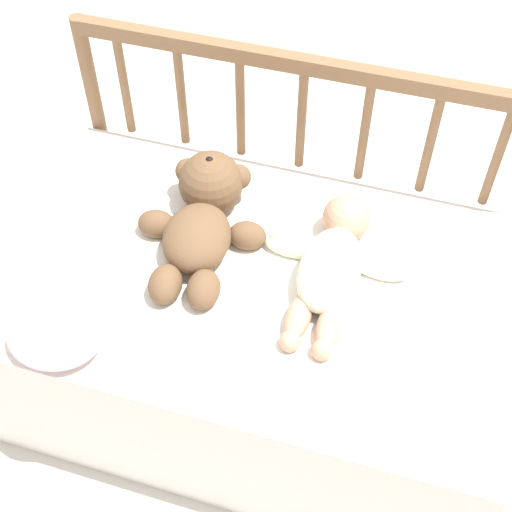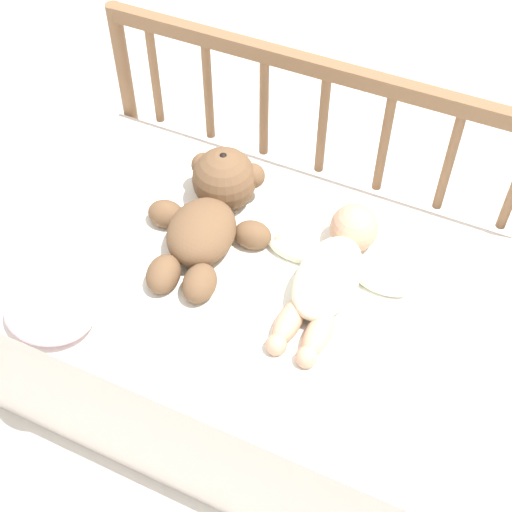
# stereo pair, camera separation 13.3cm
# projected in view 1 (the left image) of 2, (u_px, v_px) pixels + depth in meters

# --- Properties ---
(ground_plane) EXTENTS (12.00, 12.00, 0.00)m
(ground_plane) POSITION_uv_depth(u_px,v_px,m) (255.00, 379.00, 1.83)
(ground_plane) COLOR silver
(crib_mattress) EXTENTS (1.09, 0.68, 0.42)m
(crib_mattress) POSITION_uv_depth(u_px,v_px,m) (255.00, 333.00, 1.67)
(crib_mattress) COLOR white
(crib_mattress) RESTS_ON ground_plane
(crib_rail) EXTENTS (1.09, 0.04, 0.73)m
(crib_rail) POSITION_uv_depth(u_px,v_px,m) (300.00, 136.00, 1.66)
(crib_rail) COLOR brown
(crib_rail) RESTS_ON ground_plane
(blanket) EXTENTS (0.80, 0.51, 0.01)m
(blanket) POSITION_uv_depth(u_px,v_px,m) (263.00, 268.00, 1.52)
(blanket) COLOR white
(blanket) RESTS_ON crib_mattress
(teddy_bear) EXTENTS (0.29, 0.39, 0.15)m
(teddy_bear) POSITION_uv_depth(u_px,v_px,m) (203.00, 215.00, 1.54)
(teddy_bear) COLOR brown
(teddy_bear) RESTS_ON crib_mattress
(baby) EXTENTS (0.31, 0.40, 0.11)m
(baby) POSITION_uv_depth(u_px,v_px,m) (332.00, 264.00, 1.47)
(baby) COLOR #EAEACC
(baby) RESTS_ON crib_mattress
(small_pillow) EXTENTS (0.19, 0.16, 0.06)m
(small_pillow) POSITION_uv_depth(u_px,v_px,m) (55.00, 334.00, 1.38)
(small_pillow) COLOR silver
(small_pillow) RESTS_ON crib_mattress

